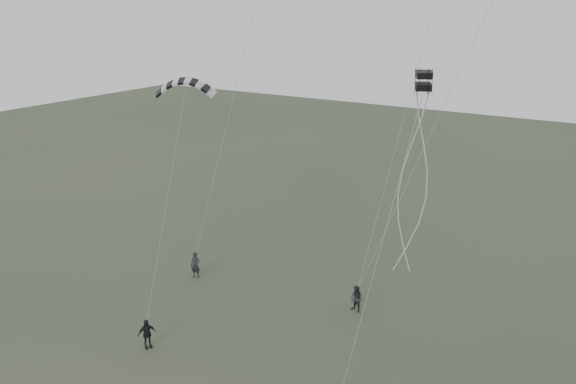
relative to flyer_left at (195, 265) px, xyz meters
The scene contains 6 objects.
ground 7.74m from the flyer_left, 39.02° to the right, with size 140.00×140.00×0.00m, color #34412D.
flyer_left is the anchor object (origin of this frame).
flyer_right 10.41m from the flyer_left, ahead, with size 0.75×0.59×1.55m, color #28292D.
flyer_center 7.67m from the flyer_left, 67.63° to the right, with size 0.91×0.38×1.55m, color black.
kite_striped 11.46m from the flyer_left, 48.08° to the right, with size 3.25×0.81×1.25m, color black, non-canonical shape.
kite_box 19.78m from the flyer_left, 12.94° to the right, with size 0.57×0.57×0.68m, color black, non-canonical shape.
Camera 1 is at (15.50, -19.06, 16.27)m, focal length 35.00 mm.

